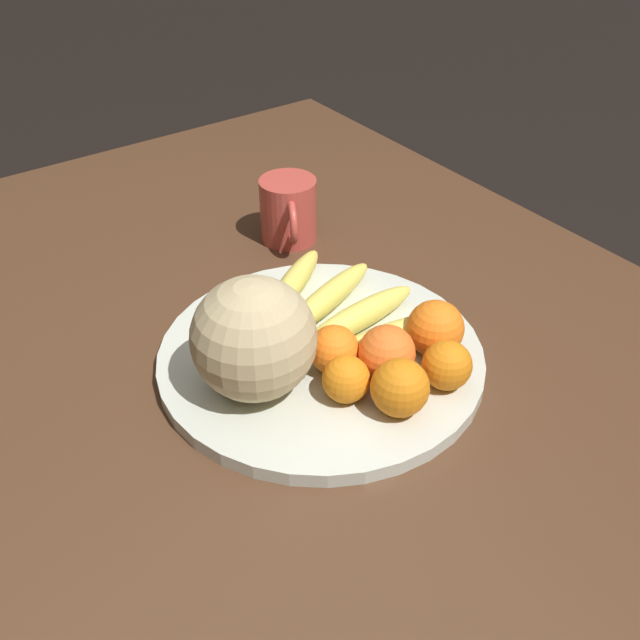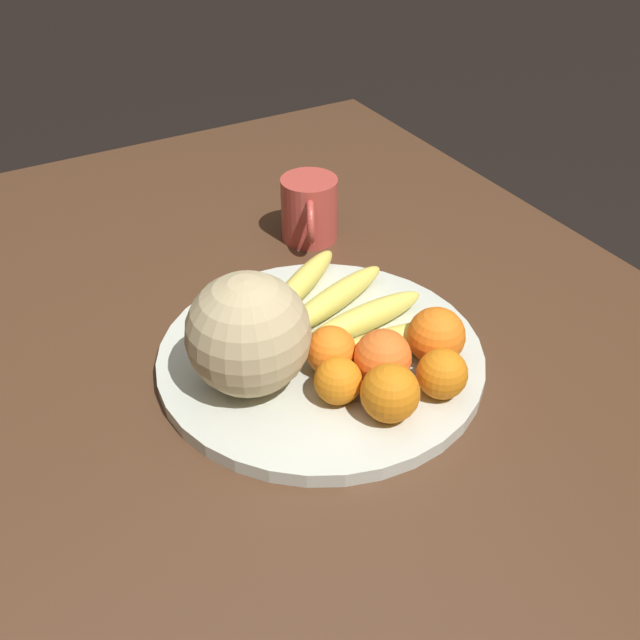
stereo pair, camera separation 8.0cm
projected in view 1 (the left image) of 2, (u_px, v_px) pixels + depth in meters
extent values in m
cube|color=#4C301E|center=(290.00, 389.00, 0.97)|extent=(1.60, 1.19, 0.04)
cube|color=#4C301E|center=(303.00, 270.00, 1.91)|extent=(0.07, 0.07, 0.73)
cylinder|color=beige|center=(320.00, 356.00, 0.98)|extent=(0.43, 0.43, 0.02)
torus|color=#47382D|center=(320.00, 354.00, 0.98)|extent=(0.43, 0.43, 0.01)
sphere|color=tan|center=(254.00, 339.00, 0.87)|extent=(0.15, 0.15, 0.15)
sphere|color=brown|center=(294.00, 341.00, 0.96)|extent=(0.03, 0.03, 0.03)
ellipsoid|color=#E5D156|center=(393.00, 336.00, 0.97)|extent=(0.06, 0.19, 0.04)
ellipsoid|color=#E5D156|center=(360.00, 316.00, 1.01)|extent=(0.06, 0.20, 0.04)
ellipsoid|color=#E5D156|center=(326.00, 299.00, 1.04)|extent=(0.10, 0.21, 0.04)
ellipsoid|color=#E5D156|center=(292.00, 284.00, 1.07)|extent=(0.13, 0.17, 0.03)
sphere|color=orange|center=(387.00, 353.00, 0.92)|extent=(0.07, 0.07, 0.07)
sphere|color=orange|center=(435.00, 328.00, 0.95)|extent=(0.07, 0.07, 0.07)
sphere|color=orange|center=(447.00, 365.00, 0.90)|extent=(0.06, 0.06, 0.06)
sphere|color=orange|center=(400.00, 388.00, 0.87)|extent=(0.07, 0.07, 0.07)
sphere|color=orange|center=(346.00, 379.00, 0.89)|extent=(0.06, 0.06, 0.06)
sphere|color=orange|center=(334.00, 350.00, 0.93)|extent=(0.06, 0.06, 0.06)
cube|color=white|center=(378.00, 346.00, 0.98)|extent=(0.07, 0.08, 0.00)
cylinder|color=#B74238|center=(288.00, 210.00, 1.21)|extent=(0.09, 0.09, 0.11)
torus|color=#B74238|center=(292.00, 222.00, 1.17)|extent=(0.07, 0.04, 0.07)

